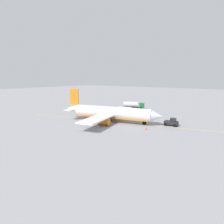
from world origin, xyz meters
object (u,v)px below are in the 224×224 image
at_px(fuel_tanker, 133,105).
at_px(refueling_worker, 126,110).
at_px(pushback_tug, 172,122).
at_px(airplane, 110,113).
at_px(safety_cone_nose, 146,128).

xyz_separation_m(fuel_tanker, refueling_worker, (1.61, -7.91, -0.89)).
distance_m(pushback_tug, refueling_worker, 24.71).
bearing_deg(fuel_tanker, airplane, -74.38).
bearing_deg(pushback_tug, fuel_tanker, 141.42).
relative_size(pushback_tug, safety_cone_nose, 5.07).
height_order(airplane, safety_cone_nose, airplane).
distance_m(airplane, fuel_tanker, 25.96).
distance_m(airplane, pushback_tug, 17.87).
bearing_deg(airplane, refueling_worker, 107.49).
relative_size(pushback_tug, refueling_worker, 2.19).
height_order(fuel_tanker, pushback_tug, fuel_tanker).
height_order(airplane, fuel_tanker, airplane).
xyz_separation_m(airplane, fuel_tanker, (-6.99, 24.99, -0.92)).
bearing_deg(refueling_worker, safety_cone_nose, -46.11).
height_order(pushback_tug, refueling_worker, pushback_tug).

